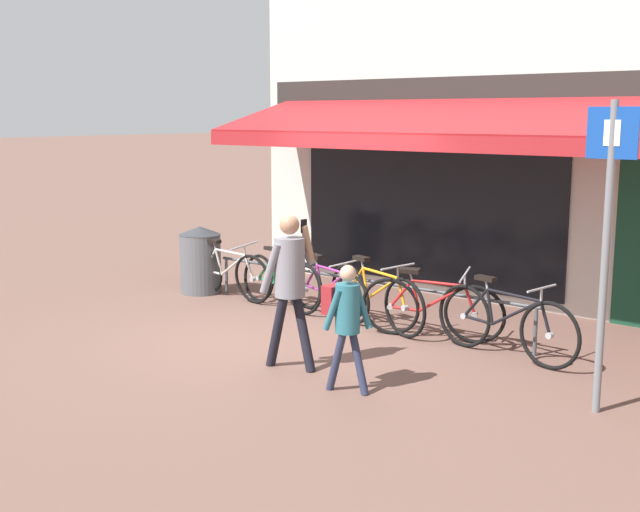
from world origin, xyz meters
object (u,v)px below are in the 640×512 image
at_px(bicycle_purple, 328,290).
at_px(pedestrian_child, 345,312).
at_px(bicycle_silver, 228,273).
at_px(bicycle_black, 505,323).
at_px(bicycle_green, 281,282).
at_px(parking_sign, 607,228).
at_px(litter_bin, 200,259).
at_px(bicycle_orange, 375,297).
at_px(pedestrian_adult, 290,274).
at_px(bicycle_red, 431,308).

height_order(bicycle_purple, pedestrian_child, pedestrian_child).
xyz_separation_m(bicycle_silver, bicycle_black, (4.41, -0.11, 0.01)).
height_order(bicycle_green, parking_sign, parking_sign).
bearing_deg(pedestrian_child, litter_bin, 159.87).
bearing_deg(bicycle_green, pedestrian_child, -29.15).
height_order(bicycle_silver, bicycle_green, bicycle_silver).
bearing_deg(pedestrian_child, bicycle_orange, 124.02).
distance_m(bicycle_green, pedestrian_adult, 2.79).
relative_size(bicycle_black, parking_sign, 0.66).
xyz_separation_m(bicycle_purple, litter_bin, (-2.39, -0.07, 0.14)).
bearing_deg(pedestrian_adult, litter_bin, 159.16).
xyz_separation_m(bicycle_black, pedestrian_adult, (-1.57, -1.77, 0.62)).
relative_size(pedestrian_adult, parking_sign, 0.60).
bearing_deg(bicycle_purple, bicycle_red, 9.71).
relative_size(bicycle_red, litter_bin, 1.71).
bearing_deg(parking_sign, bicycle_black, 144.81).
xyz_separation_m(bicycle_purple, bicycle_black, (2.64, -0.21, 0.03)).
height_order(bicycle_green, pedestrian_adult, pedestrian_adult).
bearing_deg(bicycle_orange, pedestrian_adult, -67.07).
bearing_deg(bicycle_silver, pedestrian_child, -26.90).
bearing_deg(bicycle_red, bicycle_green, 161.12).
distance_m(bicycle_orange, bicycle_black, 1.82).
bearing_deg(bicycle_red, bicycle_black, -21.54).
distance_m(pedestrian_child, parking_sign, 2.47).
height_order(bicycle_orange, parking_sign, parking_sign).
bearing_deg(bicycle_black, bicycle_orange, -175.03).
bearing_deg(bicycle_purple, litter_bin, -164.11).
bearing_deg(bicycle_orange, bicycle_red, 13.21).
bearing_deg(pedestrian_child, bicycle_purple, 137.53).
distance_m(pedestrian_adult, parking_sign, 3.14).
xyz_separation_m(bicycle_green, bicycle_black, (3.45, -0.19, 0.03)).
height_order(bicycle_black, litter_bin, litter_bin).
xyz_separation_m(bicycle_red, bicycle_black, (0.99, -0.09, 0.01)).
height_order(bicycle_silver, pedestrian_adult, pedestrian_adult).
height_order(bicycle_green, bicycle_purple, bicycle_green).
distance_m(bicycle_orange, bicycle_red, 0.83).
relative_size(bicycle_red, parking_sign, 0.62).
relative_size(pedestrian_adult, pedestrian_child, 1.31).
bearing_deg(bicycle_orange, pedestrian_child, -46.27).
height_order(bicycle_black, pedestrian_child, pedestrian_child).
distance_m(bicycle_purple, bicycle_red, 1.66).
height_order(bicycle_purple, bicycle_red, bicycle_red).
bearing_deg(litter_bin, pedestrian_adult, -28.94).
bearing_deg(bicycle_black, pedestrian_adult, -122.77).
distance_m(bicycle_orange, litter_bin, 3.22).
height_order(bicycle_purple, parking_sign, parking_sign).
height_order(bicycle_green, litter_bin, litter_bin).
relative_size(bicycle_silver, bicycle_black, 0.94).
bearing_deg(parking_sign, pedestrian_adult, -165.03).
xyz_separation_m(bicycle_silver, pedestrian_adult, (2.84, -1.88, 0.63)).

